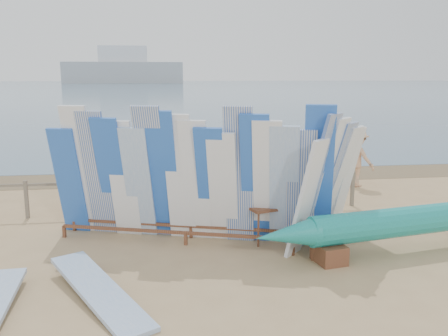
{
  "coord_description": "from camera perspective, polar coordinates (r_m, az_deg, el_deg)",
  "views": [
    {
      "loc": [
        1.13,
        -8.26,
        3.32
      ],
      "look_at": [
        2.66,
        2.9,
        1.1
      ],
      "focal_mm": 38.0,
      "sensor_mm": 36.0,
      "label": 1
    }
  ],
  "objects": [
    {
      "name": "ground",
      "position": [
        8.97,
        -14.74,
        -10.94
      ],
      "size": [
        160.0,
        160.0,
        0.0
      ],
      "primitive_type": "plane",
      "color": "tan",
      "rests_on": "ground"
    },
    {
      "name": "ocean",
      "position": [
        136.3,
        -8.37,
        9.66
      ],
      "size": [
        320.0,
        240.0,
        0.02
      ],
      "primitive_type": "cube",
      "color": "#46647D",
      "rests_on": "ground"
    },
    {
      "name": "wet_sand_strip",
      "position": [
        15.85,
        -11.7,
        -1.16
      ],
      "size": [
        40.0,
        2.6,
        0.01
      ],
      "primitive_type": "cube",
      "color": "brown",
      "rests_on": "ground"
    },
    {
      "name": "distant_ship",
      "position": [
        188.72,
        -12.01,
        11.53
      ],
      "size": [
        45.0,
        8.0,
        14.0
      ],
      "color": "#999EA3",
      "rests_on": "ocean"
    },
    {
      "name": "fence",
      "position": [
        11.63,
        -13.17,
        -2.5
      ],
      "size": [
        12.08,
        0.08,
        0.9
      ],
      "color": "#786D5A",
      "rests_on": "ground"
    },
    {
      "name": "main_surfboard_rack",
      "position": [
        9.4,
        -4.38,
        -1.58
      ],
      "size": [
        5.54,
        2.32,
        2.81
      ],
      "rotation": [
        0.0,
        0.0,
        -0.31
      ],
      "color": "brown",
      "rests_on": "ground"
    },
    {
      "name": "side_surfboard_rack",
      "position": [
        9.49,
        12.38,
        -2.09
      ],
      "size": [
        2.04,
        2.05,
        2.65
      ],
      "rotation": [
        0.0,
        0.0,
        0.79
      ],
      "color": "brown",
      "rests_on": "ground"
    },
    {
      "name": "outrigger_canoe",
      "position": [
        9.67,
        21.44,
        -6.15
      ],
      "size": [
        6.26,
        1.67,
        0.89
      ],
      "rotation": [
        0.0,
        0.0,
        0.18
      ],
      "color": "brown",
      "rests_on": "ground"
    },
    {
      "name": "vendor_table",
      "position": [
        9.7,
        5.38,
        -6.43
      ],
      "size": [
        1.05,
        0.88,
        1.19
      ],
      "rotation": [
        0.0,
        0.0,
        0.31
      ],
      "color": "brown",
      "rests_on": "ground"
    },
    {
      "name": "flat_board_a",
      "position": [
        7.61,
        -14.74,
        -15.08
      ],
      "size": [
        1.82,
        2.62,
        0.3
      ],
      "primitive_type": "cube",
      "rotation": [
        0.08,
        0.0,
        0.52
      ],
      "color": "#87AAD8",
      "rests_on": "ground"
    },
    {
      "name": "beach_chair_left",
      "position": [
        12.35,
        -15.93,
        -3.66
      ],
      "size": [
        0.73,
        0.74,
        0.86
      ],
      "rotation": [
        0.0,
        0.0,
        -0.43
      ],
      "color": "red",
      "rests_on": "ground"
    },
    {
      "name": "beach_chair_right",
      "position": [
        12.86,
        -8.04,
        -2.64
      ],
      "size": [
        0.85,
        0.85,
        0.94
      ],
      "rotation": [
        0.0,
        0.0,
        0.68
      ],
      "color": "red",
      "rests_on": "ground"
    },
    {
      "name": "stroller",
      "position": [
        12.3,
        -0.04,
        -2.64
      ],
      "size": [
        0.65,
        0.8,
        0.96
      ],
      "rotation": [
        0.0,
        0.0,
        -0.27
      ],
      "color": "red",
      "rests_on": "ground"
    },
    {
      "name": "beachgoer_7",
      "position": [
        14.96,
        3.67,
        1.42
      ],
      "size": [
        0.39,
        0.62,
        1.59
      ],
      "primitive_type": "imported",
      "rotation": [
        0.0,
        0.0,
        4.85
      ],
      "color": "#8C6042",
      "rests_on": "ground"
    },
    {
      "name": "beachgoer_9",
      "position": [
        15.05,
        10.29,
        1.33
      ],
      "size": [
        1.05,
        1.0,
        1.59
      ],
      "primitive_type": "imported",
      "rotation": [
        0.0,
        0.0,
        0.74
      ],
      "color": "tan",
      "rests_on": "ground"
    },
    {
      "name": "beachgoer_extra_0",
      "position": [
        14.78,
        15.69,
        1.22
      ],
      "size": [
        1.02,
        1.19,
        1.75
      ],
      "primitive_type": "imported",
      "rotation": [
        0.0,
        0.0,
        2.17
      ],
      "color": "tan",
      "rests_on": "ground"
    },
    {
      "name": "beachgoer_8",
      "position": [
        13.48,
        8.13,
        0.52
      ],
      "size": [
        0.42,
        0.84,
        1.71
      ],
      "primitive_type": "imported",
      "rotation": [
        0.0,
        0.0,
        4.73
      ],
      "color": "beige",
      "rests_on": "ground"
    },
    {
      "name": "beachgoer_4",
      "position": [
        13.15,
        -8.93,
        0.2
      ],
      "size": [
        0.6,
        1.05,
        1.7
      ],
      "primitive_type": "imported",
      "rotation": [
        0.0,
        0.0,
        4.54
      ],
      "color": "#8C6042",
      "rests_on": "ground"
    },
    {
      "name": "beachgoer_6",
      "position": [
        13.37,
        2.66,
        0.21
      ],
      "size": [
        0.82,
        0.52,
        1.56
      ],
      "primitive_type": "imported",
      "rotation": [
        0.0,
        0.0,
        6.07
      ],
      "color": "tan",
      "rests_on": "ground"
    },
    {
      "name": "beachgoer_5",
      "position": [
        14.44,
        -6.86,
        0.97
      ],
      "size": [
        0.92,
        1.53,
        1.57
      ],
      "primitive_type": "imported",
      "rotation": [
        0.0,
        0.0,
        1.24
      ],
      "color": "beige",
      "rests_on": "ground"
    }
  ]
}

